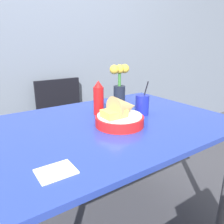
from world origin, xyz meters
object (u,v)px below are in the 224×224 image
Objects in this scene: chair_far_window at (64,120)px; ketchup_bottle at (99,98)px; drink_cup at (143,106)px; food_basket at (121,115)px; flower_vase at (119,82)px.

ketchup_bottle is (-0.05, -0.70, 0.35)m from chair_far_window.
food_basket is at bearing -162.06° from drink_cup.
chair_far_window is 4.34× the size of drink_cup.
flower_vase reaches higher than drink_cup.
flower_vase is (0.27, 0.16, 0.05)m from ketchup_bottle.
chair_far_window is at bearing 86.76° from food_basket.
drink_cup is 0.33m from flower_vase.
drink_cup is (0.20, 0.07, -0.00)m from food_basket.
drink_cup is 0.76× the size of flower_vase.
ketchup_bottle is at bearing 144.70° from drink_cup.
ketchup_bottle is 1.01× the size of drink_cup.
ketchup_bottle is at bearing 90.79° from food_basket.
chair_far_window is 0.96m from food_basket.
flower_vase is at bearing -68.32° from chair_far_window.
food_basket is 0.47m from flower_vase.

